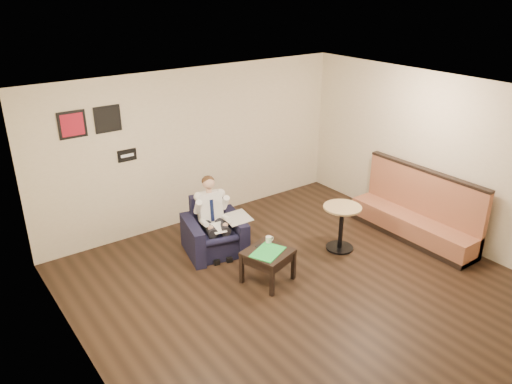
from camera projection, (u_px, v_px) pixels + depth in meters
ground at (303, 290)px, 7.26m from camera, size 6.00×6.00×0.00m
wall_back at (196, 146)px, 8.94m from camera, size 6.00×0.02×2.80m
wall_left at (86, 274)px, 5.09m from camera, size 0.02×6.00×2.80m
wall_right at (442, 159)px, 8.32m from camera, size 0.02×6.00×2.80m
ceiling at (311, 99)px, 6.15m from camera, size 6.00×6.00×0.02m
seating_sign at (127, 155)px, 8.18m from camera, size 0.32×0.02×0.20m
art_print_left at (72, 125)px, 7.50m from camera, size 0.42×0.03×0.42m
art_print_right at (108, 119)px, 7.79m from camera, size 0.42×0.03×0.42m
armchair at (214, 228)px, 8.11m from camera, size 1.09×1.09×0.88m
seated_man at (216, 222)px, 7.95m from camera, size 0.76×0.97×1.21m
lap_papers at (218, 228)px, 7.89m from camera, size 0.25×0.32×0.01m
newspaper at (237, 218)px, 8.09m from camera, size 0.46×0.54×0.01m
side_table at (268, 266)px, 7.39m from camera, size 0.77×0.77×0.51m
green_folder at (268, 252)px, 7.25m from camera, size 0.61×0.54×0.01m
coffee_mug at (269, 240)px, 7.49m from camera, size 0.11×0.11×0.11m
smartphone at (260, 246)px, 7.43m from camera, size 0.17×0.10×0.01m
banquette at (415, 206)px, 8.51m from camera, size 0.56×2.34×1.20m
cafe_table at (341, 228)px, 8.22m from camera, size 0.65×0.65×0.77m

